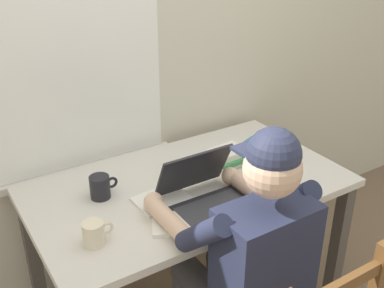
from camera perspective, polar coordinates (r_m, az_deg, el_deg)
The scene contains 11 objects.
back_wall at distance 2.28m, azimuth -7.08°, elevation 12.43°, with size 6.00×0.08×2.60m.
desk at distance 2.15m, azimuth -0.39°, elevation -6.99°, with size 1.40×0.79×0.75m.
seated_person at distance 1.80m, azimuth 6.43°, elevation -13.39°, with size 0.50×0.60×1.26m.
laptop at distance 1.93m, azimuth 1.74°, elevation -6.12°, with size 0.33×0.33×0.22m.
computer_mouse at distance 2.00m, azimuth 9.18°, elevation -6.24°, with size 0.06×0.10×0.03m, color black.
coffee_mug_white at distance 1.76m, azimuth -11.78°, elevation -10.58°, with size 0.12×0.08×0.09m.
coffee_mug_dark at distance 2.01m, azimuth -11.07°, elevation -5.14°, with size 0.12×0.09×0.10m.
book_stack_main at distance 2.24m, azimuth 4.28°, elevation -1.55°, with size 0.18×0.15×0.07m.
paper_pile_near_laptop at distance 1.98m, azimuth -3.73°, elevation -6.69°, with size 0.22×0.16×0.01m, color white.
paper_pile_back_corner at distance 1.83m, azimuth -1.62°, elevation -9.64°, with size 0.20×0.15×0.02m, color white.
landscape_photo_print at distance 2.48m, azimuth 7.42°, elevation 0.18°, with size 0.13×0.09×0.00m, color teal.
Camera 1 is at (-0.94, -1.53, 1.84)m, focal length 43.89 mm.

